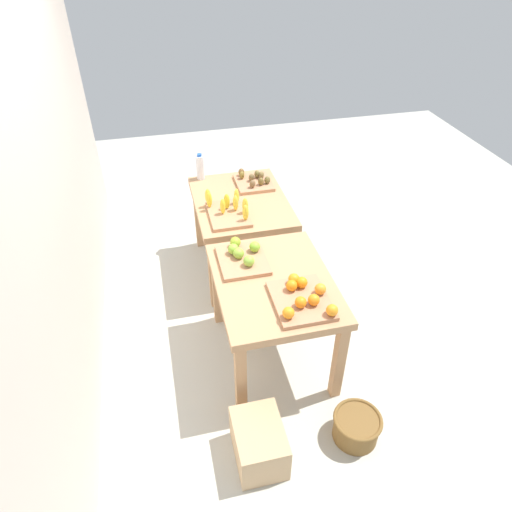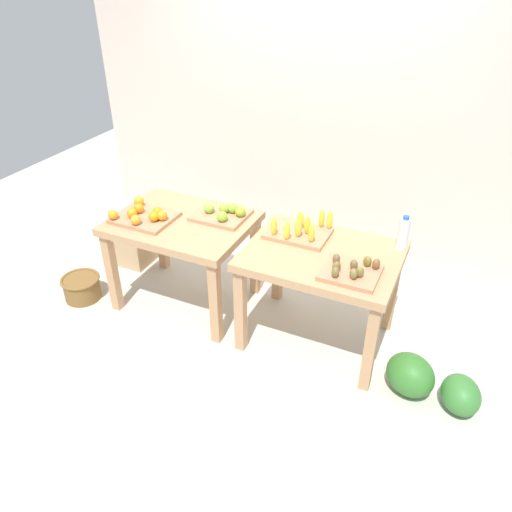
{
  "view_description": "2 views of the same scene",
  "coord_description": "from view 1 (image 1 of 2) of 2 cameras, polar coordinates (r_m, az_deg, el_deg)",
  "views": [
    {
      "loc": [
        -2.88,
        0.68,
        2.81
      ],
      "look_at": [
        -0.08,
        0.01,
        0.6
      ],
      "focal_mm": 32.32,
      "sensor_mm": 36.0,
      "label": 1
    },
    {
      "loc": [
        1.35,
        -2.78,
        2.54
      ],
      "look_at": [
        0.06,
        0.01,
        0.58
      ],
      "focal_mm": 34.92,
      "sensor_mm": 36.0,
      "label": 2
    }
  ],
  "objects": [
    {
      "name": "ground_plane",
      "position": [
        4.08,
        -0.09,
        -6.09
      ],
      "size": [
        8.0,
        8.0,
        0.0
      ],
      "primitive_type": "plane",
      "color": "beige"
    },
    {
      "name": "back_wall",
      "position": [
        3.23,
        -24.5,
        10.13
      ],
      "size": [
        4.4,
        0.12,
        3.0
      ],
      "primitive_type": "cube",
      "color": "beige",
      "rests_on": "ground_plane"
    },
    {
      "name": "display_table_left",
      "position": [
        3.25,
        2.2,
        -4.5
      ],
      "size": [
        1.04,
        0.8,
        0.75
      ],
      "color": "tan",
      "rests_on": "ground_plane"
    },
    {
      "name": "display_table_right",
      "position": [
        4.12,
        -1.91,
        5.68
      ],
      "size": [
        1.04,
        0.8,
        0.75
      ],
      "color": "tan",
      "rests_on": "ground_plane"
    },
    {
      "name": "orange_bin",
      "position": [
        2.99,
        5.8,
        -5.21
      ],
      "size": [
        0.45,
        0.37,
        0.11
      ],
      "color": "tan",
      "rests_on": "display_table_left"
    },
    {
      "name": "apple_bin",
      "position": [
        3.32,
        -1.69,
        -0.05
      ],
      "size": [
        0.41,
        0.34,
        0.11
      ],
      "color": "tan",
      "rests_on": "display_table_left"
    },
    {
      "name": "banana_crate",
      "position": [
        3.83,
        -3.43,
        5.7
      ],
      "size": [
        0.44,
        0.34,
        0.17
      ],
      "color": "tan",
      "rests_on": "display_table_right"
    },
    {
      "name": "kiwi_bin",
      "position": [
        4.29,
        -0.28,
        9.25
      ],
      "size": [
        0.36,
        0.32,
        0.1
      ],
      "color": "tan",
      "rests_on": "display_table_right"
    },
    {
      "name": "water_bottle",
      "position": [
        4.38,
        -6.91,
        10.86
      ],
      "size": [
        0.08,
        0.08,
        0.25
      ],
      "color": "silver",
      "rests_on": "display_table_right"
    },
    {
      "name": "watermelon_pile",
      "position": [
        5.14,
        -0.99,
        6.06
      ],
      "size": [
        0.7,
        0.41,
        0.28
      ],
      "color": "#347430",
      "rests_on": "ground_plane"
    },
    {
      "name": "wicker_basket",
      "position": [
        3.26,
        12.31,
        -19.92
      ],
      "size": [
        0.32,
        0.32,
        0.2
      ],
      "color": "brown",
      "rests_on": "ground_plane"
    },
    {
      "name": "cardboard_produce_box",
      "position": [
        3.09,
        0.37,
        -22.11
      ],
      "size": [
        0.4,
        0.3,
        0.29
      ],
      "primitive_type": "cube",
      "color": "tan",
      "rests_on": "ground_plane"
    }
  ]
}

